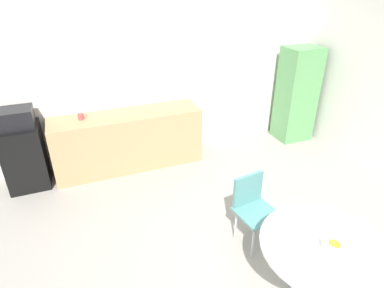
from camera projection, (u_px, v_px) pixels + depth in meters
name	position (u px, v px, depth m)	size (l,w,h in m)	color
ground_plane	(237.00, 281.00, 3.31)	(6.00, 6.00, 0.00)	#9E998E
wall_back	(152.00, 78.00, 5.17)	(6.00, 0.10, 2.60)	white
counter_block	(129.00, 140.00, 5.11)	(2.28, 0.60, 0.90)	tan
mini_fridge	(25.00, 157.00, 4.62)	(0.54, 0.54, 0.93)	black
microwave	(14.00, 118.00, 4.34)	(0.48, 0.38, 0.26)	black
locker_cabinet	(297.00, 95.00, 5.84)	(0.60, 0.50, 1.69)	#599959
round_table	(324.00, 256.00, 2.82)	(1.13, 1.13, 0.74)	silver
chair_teal	(252.00, 202.00, 3.62)	(0.47, 0.47, 0.83)	silver
fruit_bowl	(335.00, 246.00, 2.68)	(0.21, 0.21, 0.11)	silver
mug_white	(81.00, 116.00, 4.69)	(0.13, 0.08, 0.09)	#D84C4C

